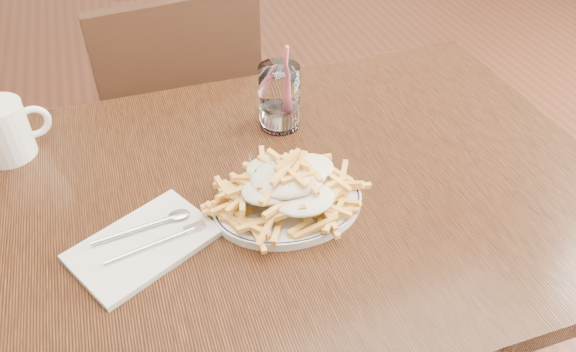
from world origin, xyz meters
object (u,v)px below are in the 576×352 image
object	(u,v)px
loaded_fries	(288,183)
coffee_mug	(4,130)
table	(281,221)
fries_plate	(288,203)
water_glass	(280,101)
chair_far	(180,119)

from	to	relation	value
loaded_fries	coffee_mug	xyz separation A→B (m)	(-0.45, 0.31, -0.00)
table	coffee_mug	world-z (taller)	coffee_mug
fries_plate	coffee_mug	world-z (taller)	coffee_mug
table	water_glass	xyz separation A→B (m)	(0.06, 0.19, 0.14)
fries_plate	water_glass	distance (m)	0.25
chair_far	fries_plate	distance (m)	0.74
table	loaded_fries	distance (m)	0.14
table	loaded_fries	world-z (taller)	loaded_fries
loaded_fries	fries_plate	bearing A→B (deg)	-116.57
loaded_fries	coffee_mug	world-z (taller)	coffee_mug
chair_far	fries_plate	size ratio (longest dim) A/B	2.83
chair_far	loaded_fries	size ratio (longest dim) A/B	3.71
coffee_mug	fries_plate	bearing A→B (deg)	-34.43
table	water_glass	bearing A→B (deg)	72.66
chair_far	fries_plate	world-z (taller)	chair_far
loaded_fries	coffee_mug	size ratio (longest dim) A/B	1.76
water_glass	loaded_fries	bearing A→B (deg)	-104.70
fries_plate	table	bearing A→B (deg)	86.22
coffee_mug	water_glass	bearing A→B (deg)	-7.89
fries_plate	water_glass	bearing A→B (deg)	75.30
table	chair_far	bearing A→B (deg)	98.43
chair_far	table	bearing A→B (deg)	-81.57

